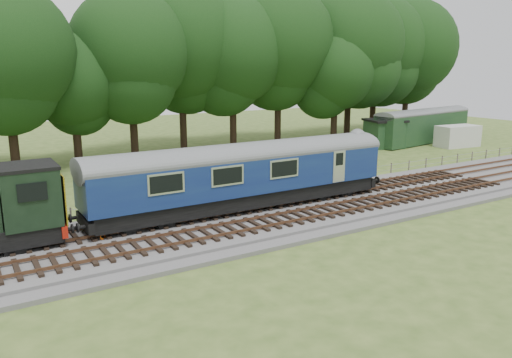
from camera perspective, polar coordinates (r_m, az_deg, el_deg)
ground at (r=28.24m, az=1.95°, el=-4.44°), size 120.00×120.00×0.00m
ballast at (r=28.19m, az=1.96°, el=-4.10°), size 70.00×7.00×0.35m
track_north at (r=29.25m, az=0.45°, el=-2.97°), size 67.20×2.40×0.21m
track_south at (r=26.86m, az=3.84°, el=-4.45°), size 67.20×2.40×0.21m
fence at (r=31.94m, az=-2.49°, el=-2.39°), size 64.00×0.12×1.00m
tree_line at (r=47.66m, az=-12.76°, el=2.38°), size 70.00×8.00×18.00m
dmu_railcar at (r=28.19m, az=-1.39°, el=1.01°), size 18.05×2.86×3.88m
worker at (r=24.72m, az=-17.16°, el=-4.51°), size 0.78×0.77×1.81m
parked_coach at (r=58.26m, az=18.57°, el=5.96°), size 14.69×4.54×3.70m
shed at (r=54.04m, az=14.44°, el=5.10°), size 4.43×4.43×2.94m
caravan at (r=56.96m, az=22.04°, el=4.57°), size 4.78×2.71×2.23m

